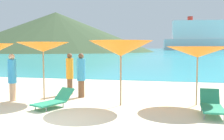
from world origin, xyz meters
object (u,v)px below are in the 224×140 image
object	(u,v)px
umbrella_5	(121,48)
cruise_ship	(198,37)
lounge_chair_2	(212,105)
lounge_chair_6	(54,100)
beachgoer_0	(12,76)
umbrella_4	(43,47)
beachgoer_4	(81,74)
umbrella_6	(198,52)
beachgoer_1	(70,73)

from	to	relation	value
umbrella_5	cruise_ship	size ratio (longest dim) A/B	0.05
lounge_chair_2	cruise_ship	xyz separation A→B (m)	(17.24, 194.72, 9.14)
lounge_chair_6	beachgoer_0	bearing A→B (deg)	-177.13
umbrella_4	beachgoer_4	size ratio (longest dim) A/B	1.24
umbrella_6	beachgoer_0	distance (m)	6.98
umbrella_6	beachgoer_1	xyz separation A→B (m)	(-5.26, 1.09, -0.94)
umbrella_6	beachgoer_4	bearing A→B (deg)	173.11
umbrella_6	lounge_chair_2	world-z (taller)	umbrella_6
cruise_ship	beachgoer_0	bearing A→B (deg)	-102.82
umbrella_5	lounge_chair_6	xyz separation A→B (m)	(-2.18, -0.84, -1.78)
beachgoer_4	beachgoer_1	bearing A→B (deg)	33.89
beachgoer_0	lounge_chair_6	bearing A→B (deg)	108.26
umbrella_5	beachgoer_1	xyz separation A→B (m)	(-2.61, 1.74, -1.06)
lounge_chair_2	beachgoer_4	xyz separation A→B (m)	(-4.88, 1.87, 0.67)
umbrella_4	cruise_ship	xyz separation A→B (m)	(23.36, 193.74, 7.36)
beachgoer_1	beachgoer_4	size ratio (longest dim) A/B	0.99
umbrella_4	beachgoer_1	bearing A→B (deg)	70.17
umbrella_5	umbrella_6	world-z (taller)	umbrella_5
cruise_ship	umbrella_4	bearing A→B (deg)	-102.52
lounge_chair_2	umbrella_4	bearing A→B (deg)	172.05
lounge_chair_6	cruise_ship	bearing A→B (deg)	105.62
umbrella_5	beachgoer_4	xyz separation A→B (m)	(-1.90, 1.21, -1.07)
beachgoer_0	beachgoer_1	xyz separation A→B (m)	(1.61, 1.87, -0.01)
umbrella_5	lounge_chair_2	xyz separation A→B (m)	(2.98, -0.66, -1.73)
lounge_chair_2	lounge_chair_6	size ratio (longest dim) A/B	0.98
umbrella_4	umbrella_5	xyz separation A→B (m)	(3.13, -0.31, -0.05)
umbrella_4	lounge_chair_6	distance (m)	2.36
lounge_chair_6	umbrella_5	bearing A→B (deg)	43.39
umbrella_4	lounge_chair_6	size ratio (longest dim) A/B	1.38
umbrella_5	beachgoer_0	size ratio (longest dim) A/B	1.26
umbrella_4	cruise_ship	size ratio (longest dim) A/B	0.05
umbrella_4	umbrella_6	bearing A→B (deg)	3.43
beachgoer_1	cruise_ship	size ratio (longest dim) A/B	0.04
beachgoer_1	cruise_ship	bearing A→B (deg)	-31.54
lounge_chair_2	cruise_ship	world-z (taller)	cruise_ship
umbrella_5	beachgoer_1	size ratio (longest dim) A/B	1.27
umbrella_5	umbrella_6	distance (m)	2.73
beachgoer_4	cruise_ship	world-z (taller)	cruise_ship
umbrella_6	lounge_chair_2	size ratio (longest dim) A/B	1.44
umbrella_4	beachgoer_0	xyz separation A→B (m)	(-1.10, -0.44, -1.10)
beachgoer_0	beachgoer_4	bearing A→B (deg)	157.33
lounge_chair_2	beachgoer_1	bearing A→B (deg)	157.84
beachgoer_1	beachgoer_4	distance (m)	0.90
lounge_chair_2	lounge_chair_6	bearing A→B (deg)	-176.88
umbrella_5	beachgoer_1	distance (m)	3.32
umbrella_5	beachgoer_1	world-z (taller)	umbrella_5
umbrella_6	lounge_chair_6	size ratio (longest dim) A/B	1.42
lounge_chair_2	umbrella_5	bearing A→B (deg)	168.56
umbrella_6	cruise_ship	size ratio (longest dim) A/B	0.05
umbrella_6	lounge_chair_6	distance (m)	5.31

